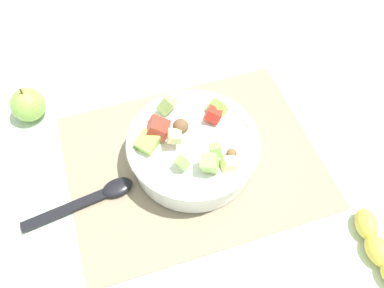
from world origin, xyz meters
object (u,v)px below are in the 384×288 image
Objects in this scene: whole_apple at (28,105)px; banana_whole at (380,250)px; serving_spoon at (97,196)px; salad_bowl at (192,147)px.

whole_apple reaches higher than banana_whole.
banana_whole reaches higher than serving_spoon.
serving_spoon is 1.33× the size of banana_whole.
banana_whole is (-0.51, 0.48, -0.02)m from whole_apple.
salad_bowl is 0.35m from whole_apple.
banana_whole is (-0.23, 0.27, -0.03)m from salad_bowl.
whole_apple reaches higher than serving_spoon.
salad_bowl reaches higher than banana_whole.
serving_spoon is at bearing -30.08° from banana_whole.
whole_apple is 0.52× the size of banana_whole.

